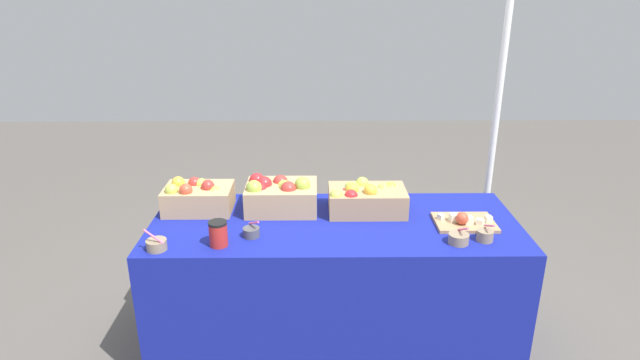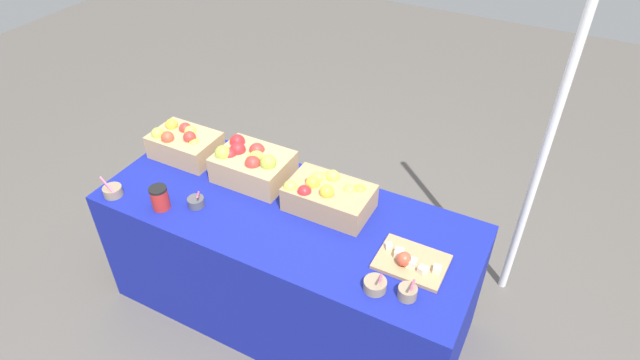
# 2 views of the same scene
# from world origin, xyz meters

# --- Properties ---
(ground_plane) EXTENTS (10.00, 10.00, 0.00)m
(ground_plane) POSITION_xyz_m (0.00, 0.00, 0.00)
(ground_plane) COLOR #56514C
(table) EXTENTS (1.90, 0.76, 0.74)m
(table) POSITION_xyz_m (0.00, 0.00, 0.37)
(table) COLOR navy
(table) RESTS_ON ground_plane
(apple_crate_left) EXTENTS (0.36, 0.25, 0.18)m
(apple_crate_left) POSITION_xyz_m (-0.73, 0.15, 0.82)
(apple_crate_left) COLOR tan
(apple_crate_left) RESTS_ON table
(apple_crate_middle) EXTENTS (0.38, 0.28, 0.20)m
(apple_crate_middle) POSITION_xyz_m (-0.29, 0.15, 0.83)
(apple_crate_middle) COLOR tan
(apple_crate_middle) RESTS_ON table
(apple_crate_right) EXTENTS (0.41, 0.25, 0.18)m
(apple_crate_right) POSITION_xyz_m (0.17, 0.12, 0.82)
(apple_crate_right) COLOR tan
(apple_crate_right) RESTS_ON table
(cutting_board_front) EXTENTS (0.30, 0.23, 0.08)m
(cutting_board_front) POSITION_xyz_m (0.66, -0.05, 0.76)
(cutting_board_front) COLOR tan
(cutting_board_front) RESTS_ON table
(sample_bowl_near) EXTENTS (0.08, 0.09, 0.10)m
(sample_bowl_near) POSITION_xyz_m (0.71, -0.22, 0.77)
(sample_bowl_near) COLOR gray
(sample_bowl_near) RESTS_ON table
(sample_bowl_mid) EXTENTS (0.10, 0.09, 0.11)m
(sample_bowl_mid) POSITION_xyz_m (-0.84, -0.30, 0.77)
(sample_bowl_mid) COLOR gray
(sample_bowl_mid) RESTS_ON table
(sample_bowl_far) EXTENTS (0.09, 0.09, 0.09)m
(sample_bowl_far) POSITION_xyz_m (-0.41, -0.17, 0.76)
(sample_bowl_far) COLOR #4C4C51
(sample_bowl_far) RESTS_ON table
(sample_bowl_extra) EXTENTS (0.10, 0.10, 0.10)m
(sample_bowl_extra) POSITION_xyz_m (0.58, -0.25, 0.76)
(sample_bowl_extra) COLOR gray
(sample_bowl_extra) RESTS_ON table
(coffee_cup) EXTENTS (0.09, 0.09, 0.12)m
(coffee_cup) POSITION_xyz_m (-0.55, -0.26, 0.80)
(coffee_cup) COLOR red
(coffee_cup) RESTS_ON table
(tent_pole) EXTENTS (0.04, 0.04, 1.98)m
(tent_pole) POSITION_xyz_m (1.04, 0.74, 0.99)
(tent_pole) COLOR white
(tent_pole) RESTS_ON ground_plane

